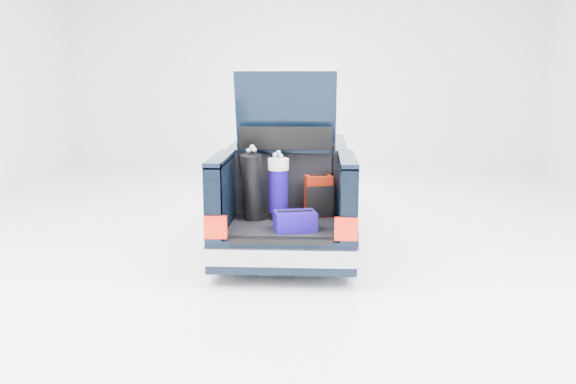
# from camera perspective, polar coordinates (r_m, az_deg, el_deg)

# --- Properties ---
(ground) EXTENTS (14.00, 14.00, 0.00)m
(ground) POSITION_cam_1_polar(r_m,az_deg,el_deg) (9.16, 0.16, -4.30)
(ground) COLOR white
(ground) RESTS_ON ground
(car) EXTENTS (1.87, 4.65, 2.47)m
(car) POSITION_cam_1_polar(r_m,az_deg,el_deg) (9.10, 0.20, -0.04)
(car) COLOR black
(car) RESTS_ON ground
(red_suitcase) EXTENTS (0.38, 0.29, 0.57)m
(red_suitcase) POSITION_cam_1_polar(r_m,az_deg,el_deg) (7.88, 2.86, -0.41)
(red_suitcase) COLOR #6D1103
(red_suitcase) RESTS_ON car
(black_golf_bag) EXTENTS (0.32, 0.40, 0.95)m
(black_golf_bag) POSITION_cam_1_polar(r_m,az_deg,el_deg) (7.67, -3.35, 0.48)
(black_golf_bag) COLOR black
(black_golf_bag) RESTS_ON car
(blue_golf_bag) EXTENTS (0.29, 0.29, 0.88)m
(blue_golf_bag) POSITION_cam_1_polar(r_m,az_deg,el_deg) (7.72, -0.90, 0.35)
(blue_golf_bag) COLOR black
(blue_golf_bag) RESTS_ON car
(blue_duffel) EXTENTS (0.54, 0.42, 0.25)m
(blue_duffel) POSITION_cam_1_polar(r_m,az_deg,el_deg) (7.22, 0.67, -2.73)
(blue_duffel) COLOR #13046C
(blue_duffel) RESTS_ON car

